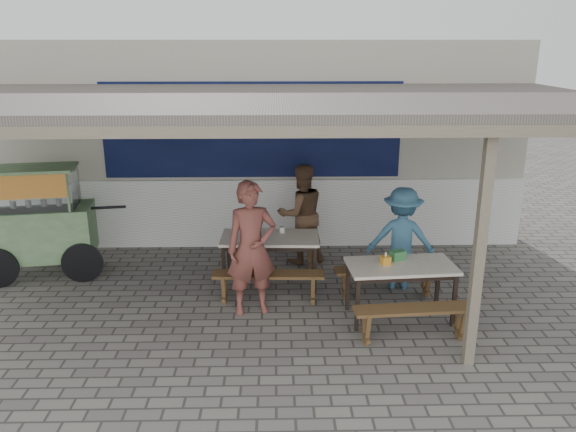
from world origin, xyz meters
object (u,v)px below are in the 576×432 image
at_px(table_left, 270,242).
at_px(bench_right_street, 414,316).
at_px(table_right, 401,270).
at_px(condiment_bowl, 248,232).
at_px(condiment_jar, 282,230).
at_px(donation_box, 398,255).
at_px(bench_right_wall, 387,275).
at_px(tissue_box, 385,260).
at_px(patron_street_side, 252,248).
at_px(bench_left_street, 268,280).
at_px(patron_wall_side, 301,214).
at_px(patron_right_table, 402,238).
at_px(vendor_cart, 40,218).
at_px(bench_left_wall, 272,247).

bearing_deg(table_left, bench_right_street, -43.08).
relative_size(table_right, condiment_bowl, 6.37).
bearing_deg(condiment_jar, donation_box, -36.86).
height_order(bench_right_wall, tissue_box, tissue_box).
height_order(table_left, tissue_box, tissue_box).
relative_size(table_left, patron_street_side, 0.80).
height_order(bench_left_street, patron_street_side, patron_street_side).
height_order(patron_wall_side, patron_right_table, patron_wall_side).
bearing_deg(tissue_box, table_right, -2.90).
relative_size(table_left, donation_box, 7.76).
xyz_separation_m(vendor_cart, patron_right_table, (5.38, -0.58, -0.17)).
relative_size(bench_right_street, bench_right_wall, 1.00).
height_order(bench_left_street, tissue_box, tissue_box).
height_order(bench_right_wall, condiment_jar, condiment_jar).
bearing_deg(condiment_jar, patron_street_side, -111.04).
distance_m(patron_street_side, patron_wall_side, 1.93).
bearing_deg(patron_street_side, table_right, -19.03).
distance_m(patron_street_side, condiment_jar, 1.14).
height_order(table_right, tissue_box, tissue_box).
xyz_separation_m(bench_left_street, condiment_jar, (0.20, 0.83, 0.45)).
xyz_separation_m(table_left, bench_right_wall, (1.64, -0.50, -0.34)).
distance_m(bench_right_wall, condiment_jar, 1.67).
relative_size(patron_street_side, patron_right_table, 1.19).
xyz_separation_m(bench_right_wall, patron_wall_side, (-1.14, 1.40, 0.48)).
relative_size(vendor_cart, patron_street_side, 1.15).
relative_size(bench_left_wall, bench_right_street, 1.03).
bearing_deg(tissue_box, vendor_cart, 162.79).
bearing_deg(table_left, donation_box, -27.64).
distance_m(vendor_cart, patron_street_side, 3.51).
bearing_deg(bench_left_wall, patron_street_side, -97.49).
distance_m(patron_wall_side, condiment_bowl, 1.12).
bearing_deg(donation_box, patron_right_table, 74.33).
distance_m(donation_box, condiment_bowl, 2.27).
bearing_deg(bench_right_wall, bench_left_street, -179.25).
bearing_deg(donation_box, condiment_bowl, 151.41).
relative_size(patron_right_table, donation_box, 8.13).
distance_m(tissue_box, donation_box, 0.25).
relative_size(bench_left_street, donation_box, 8.22).
bearing_deg(bench_left_wall, patron_wall_side, 29.97).
bearing_deg(bench_right_street, tissue_box, 107.44).
xyz_separation_m(table_left, patron_street_side, (-0.23, -0.88, 0.22)).
height_order(bench_right_street, condiment_bowl, condiment_bowl).
bearing_deg(patron_street_side, table_left, 63.20).
height_order(table_right, vendor_cart, vendor_cart).
height_order(table_left, condiment_jar, condiment_jar).
bearing_deg(table_left, patron_right_table, -2.47).
bearing_deg(patron_right_table, patron_street_side, 31.28).
height_order(table_left, vendor_cart, vendor_cart).
bearing_deg(tissue_box, donation_box, 39.60).
height_order(table_left, patron_street_side, patron_street_side).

